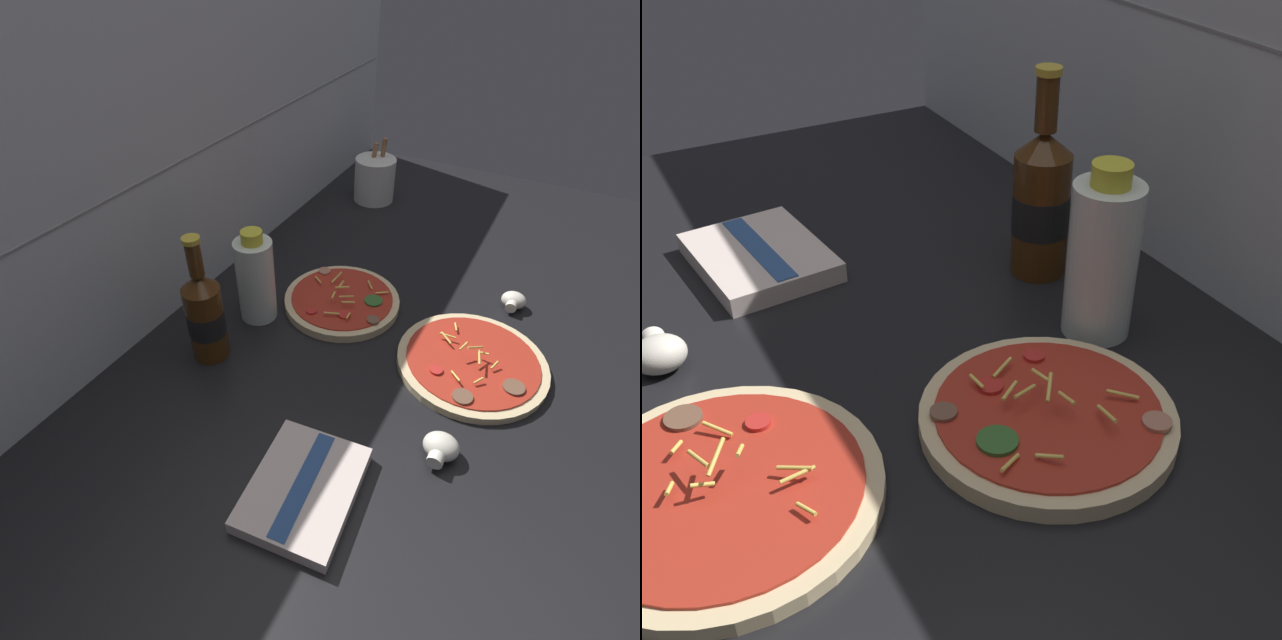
% 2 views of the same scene
% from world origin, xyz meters
% --- Properties ---
extents(counter_slab, '(1.60, 0.90, 0.03)m').
position_xyz_m(counter_slab, '(0.00, 0.00, 0.01)').
color(counter_slab, black).
rests_on(counter_slab, ground).
extents(tile_backsplash, '(1.60, 0.01, 0.60)m').
position_xyz_m(tile_backsplash, '(0.00, 0.45, 0.30)').
color(tile_backsplash, silver).
rests_on(tile_backsplash, ground).
extents(pizza_near, '(0.26, 0.26, 0.05)m').
position_xyz_m(pizza_near, '(-0.04, -0.11, 0.03)').
color(pizza_near, beige).
rests_on(pizza_near, counter_slab).
extents(pizza_far, '(0.23, 0.23, 0.05)m').
position_xyz_m(pizza_far, '(0.01, 0.17, 0.03)').
color(pizza_far, beige).
rests_on(pizza_far, counter_slab).
extents(beer_bottle, '(0.07, 0.07, 0.24)m').
position_xyz_m(beer_bottle, '(-0.22, 0.31, 0.11)').
color(beer_bottle, '#47280F').
rests_on(beer_bottle, counter_slab).
extents(oil_bottle, '(0.07, 0.07, 0.19)m').
position_xyz_m(oil_bottle, '(-0.09, 0.30, 0.11)').
color(oil_bottle, silver).
rests_on(oil_bottle, counter_slab).
extents(mushroom_left, '(0.06, 0.05, 0.04)m').
position_xyz_m(mushroom_left, '(-0.24, -0.12, 0.04)').
color(mushroom_left, white).
rests_on(mushroom_left, counter_slab).
extents(mushroom_right, '(0.05, 0.05, 0.03)m').
position_xyz_m(mushroom_right, '(0.17, -0.14, 0.04)').
color(mushroom_right, white).
rests_on(mushroom_right, counter_slab).
extents(utensil_crock, '(0.11, 0.11, 0.16)m').
position_xyz_m(utensil_crock, '(0.47, 0.30, 0.08)').
color(utensil_crock, silver).
rests_on(utensil_crock, counter_slab).
extents(dish_towel, '(0.19, 0.15, 0.03)m').
position_xyz_m(dish_towel, '(-0.39, 0.03, 0.04)').
color(dish_towel, beige).
rests_on(dish_towel, counter_slab).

